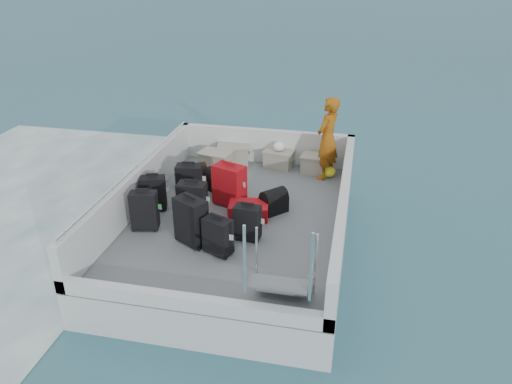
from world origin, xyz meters
TOP-DOWN VIEW (x-y plane):
  - ground at (0.00, 0.00)m, footprint 160.00×160.00m
  - ferry_hull at (0.00, 0.00)m, footprint 3.60×5.00m
  - deck at (0.00, 0.00)m, footprint 3.30×4.70m
  - deck_fittings at (0.35, -0.32)m, footprint 3.60×5.00m
  - suitcase_0 at (-1.32, -0.71)m, footprint 0.45×0.31m
  - suitcase_1 at (-1.43, -0.06)m, footprint 0.45×0.34m
  - suitcase_2 at (-0.97, 0.47)m, footprint 0.48×0.33m
  - suitcase_3 at (-0.46, -0.95)m, footprint 0.56×0.49m
  - suitcase_4 at (-0.67, -0.28)m, footprint 0.45×0.27m
  - suitcase_5 at (-0.23, 0.39)m, footprint 0.61×0.48m
  - suitcase_6 at (0.01, -1.14)m, footprint 0.47×0.38m
  - suitcase_7 at (0.33, -0.66)m, footprint 0.41×0.26m
  - suitcase_8 at (0.20, 0.01)m, footprint 0.70×0.50m
  - duffel_0 at (-1.13, 1.04)m, footprint 0.61×0.54m
  - duffel_1 at (-0.57, 0.87)m, footprint 0.58×0.54m
  - duffel_2 at (0.57, 0.29)m, footprint 0.51×0.52m
  - crate_0 at (-0.89, 1.80)m, footprint 0.66×0.52m
  - crate_1 at (-0.62, 2.20)m, footprint 0.69×0.54m
  - crate_2 at (0.32, 2.20)m, footprint 0.60×0.47m
  - crate_3 at (1.10, 2.08)m, footprint 0.60×0.45m
  - yellow_bag at (1.36, 1.92)m, footprint 0.28×0.26m
  - white_bag at (0.32, 2.20)m, footprint 0.24×0.24m
  - passenger at (1.30, 1.89)m, footprint 0.59×0.69m

SIDE VIEW (x-z plane):
  - ground at x=0.00m, z-range 0.00..0.00m
  - ferry_hull at x=0.00m, z-range 0.00..0.60m
  - deck at x=0.00m, z-range 0.60..0.62m
  - yellow_bag at x=1.36m, z-range 0.62..0.84m
  - suitcase_8 at x=0.20m, z-range 0.62..0.88m
  - duffel_0 at x=-1.13m, z-range 0.62..0.94m
  - duffel_1 at x=-0.57m, z-range 0.62..0.94m
  - duffel_2 at x=0.57m, z-range 0.62..0.94m
  - crate_2 at x=0.32m, z-range 0.62..0.95m
  - crate_3 at x=1.10m, z-range 0.62..0.95m
  - crate_0 at x=-0.89m, z-range 0.62..0.98m
  - crate_1 at x=-0.62m, z-range 0.62..0.99m
  - suitcase_7 at x=0.33m, z-range 0.62..1.18m
  - suitcase_6 at x=0.01m, z-range 0.62..1.19m
  - suitcase_1 at x=-1.43m, z-range 0.62..1.23m
  - suitcase_2 at x=-0.97m, z-range 0.62..1.26m
  - suitcase_0 at x=-1.32m, z-range 0.62..1.26m
  - suitcase_4 at x=-0.67m, z-range 0.62..1.29m
  - suitcase_5 at x=-0.23m, z-range 0.62..1.35m
  - suitcase_3 at x=-0.46m, z-range 0.62..1.36m
  - deck_fittings at x=0.35m, z-range 0.54..1.44m
  - white_bag at x=0.32m, z-range 0.95..1.13m
  - passenger at x=1.30m, z-range 0.62..2.22m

